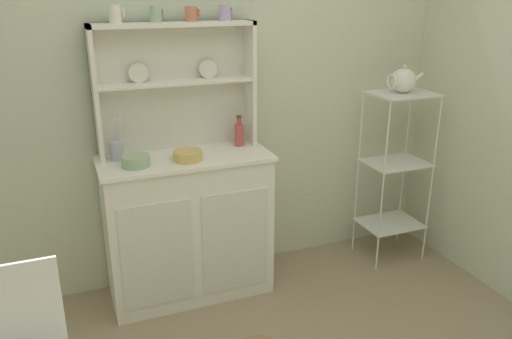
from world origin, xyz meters
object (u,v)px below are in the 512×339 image
at_px(bowl_mixing_large, 136,161).
at_px(jam_bottle, 239,134).
at_px(porcelain_teapot, 403,80).
at_px(utensil_jar, 117,150).
at_px(bakers_rack, 396,160).
at_px(hutch_cabinet, 188,225).
at_px(hutch_shelf_unit, 174,78).
at_px(cup_cream_0, 115,14).

xyz_separation_m(bowl_mixing_large, jam_bottle, (0.66, 0.16, 0.04)).
bearing_deg(porcelain_teapot, utensil_jar, 175.46).
bearing_deg(bakers_rack, hutch_cabinet, 177.39).
distance_m(hutch_cabinet, hutch_shelf_unit, 0.89).
relative_size(cup_cream_0, bowl_mixing_large, 0.61).
bearing_deg(bowl_mixing_large, bakers_rack, 0.24).
relative_size(jam_bottle, porcelain_teapot, 0.76).
bearing_deg(bowl_mixing_large, cup_cream_0, 94.68).
xyz_separation_m(cup_cream_0, jam_bottle, (0.68, -0.04, -0.72)).
relative_size(hutch_shelf_unit, bakers_rack, 0.79).
distance_m(hutch_cabinet, utensil_jar, 0.63).
xyz_separation_m(utensil_jar, porcelain_teapot, (1.82, -0.14, 0.30)).
xyz_separation_m(hutch_cabinet, hutch_shelf_unit, (0.00, 0.16, 0.87)).
height_order(bakers_rack, bowl_mixing_large, bakers_rack).
xyz_separation_m(hutch_shelf_unit, bowl_mixing_large, (-0.29, -0.24, -0.40)).
distance_m(bowl_mixing_large, utensil_jar, 0.17).
bearing_deg(jam_bottle, bakers_rack, -8.03).
relative_size(hutch_cabinet, hutch_shelf_unit, 1.07).
height_order(bowl_mixing_large, porcelain_teapot, porcelain_teapot).
relative_size(bowl_mixing_large, jam_bottle, 0.82).
bearing_deg(hutch_cabinet, jam_bottle, 13.14).
bearing_deg(porcelain_teapot, bowl_mixing_large, -179.76).
height_order(bakers_rack, cup_cream_0, cup_cream_0).
xyz_separation_m(cup_cream_0, bowl_mixing_large, (0.02, -0.20, -0.76)).
height_order(cup_cream_0, porcelain_teapot, cup_cream_0).
distance_m(bakers_rack, jam_bottle, 1.12).
bearing_deg(utensil_jar, hutch_shelf_unit, 13.07).
height_order(cup_cream_0, jam_bottle, cup_cream_0).
bearing_deg(bowl_mixing_large, hutch_shelf_unit, 39.12).
height_order(cup_cream_0, bowl_mixing_large, cup_cream_0).
bearing_deg(cup_cream_0, bowl_mixing_large, -85.32).
bearing_deg(cup_cream_0, bakers_rack, -6.12).
bearing_deg(hutch_cabinet, bakers_rack, -2.61).
height_order(hutch_cabinet, cup_cream_0, cup_cream_0).
relative_size(cup_cream_0, jam_bottle, 0.50).
xyz_separation_m(bowl_mixing_large, porcelain_teapot, (1.74, 0.01, 0.33)).
distance_m(jam_bottle, utensil_jar, 0.74).
distance_m(hutch_shelf_unit, bowl_mixing_large, 0.55).
height_order(bakers_rack, utensil_jar, bakers_rack).
relative_size(hutch_shelf_unit, jam_bottle, 4.91).
bearing_deg(bakers_rack, porcelain_teapot, 180.00).
relative_size(hutch_cabinet, porcelain_teapot, 4.01).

